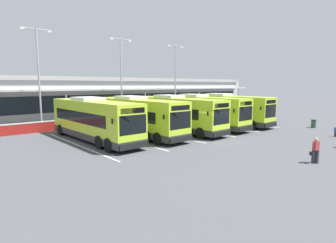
{
  "coord_description": "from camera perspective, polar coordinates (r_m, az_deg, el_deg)",
  "views": [
    {
      "loc": [
        -19.36,
        -15.28,
        4.88
      ],
      "look_at": [
        -3.34,
        3.0,
        1.6
      ],
      "focal_mm": 29.31,
      "sensor_mm": 36.0,
      "label": 1
    }
  ],
  "objects": [
    {
      "name": "ground_plane",
      "position": [
        25.14,
        10.31,
        -3.63
      ],
      "size": [
        200.0,
        200.0,
        0.0
      ],
      "primitive_type": "plane",
      "color": "#4C4C51"
    },
    {
      "name": "bay_stripe_mid_east",
      "position": [
        33.69,
        9.0,
        -0.73
      ],
      "size": [
        0.14,
        13.0,
        0.01
      ],
      "primitive_type": "cube",
      "color": "silver",
      "rests_on": "ground"
    },
    {
      "name": "coach_bus_centre",
      "position": [
        28.8,
        1.48,
        1.52
      ],
      "size": [
        2.99,
        12.18,
        3.78
      ],
      "color": "#B7DB2D",
      "rests_on": "ground"
    },
    {
      "name": "coach_bus_leftmost",
      "position": [
        24.76,
        -15.19,
        0.24
      ],
      "size": [
        2.99,
        12.18,
        3.78
      ],
      "color": "#B7DB2D",
      "rests_on": "ground"
    },
    {
      "name": "coach_bus_right_centre",
      "position": [
        31.68,
        6.6,
        2.03
      ],
      "size": [
        2.99,
        12.18,
        3.78
      ],
      "color": "#B7DB2D",
      "rests_on": "ground"
    },
    {
      "name": "lamp_post_west",
      "position": [
        33.88,
        -25.32,
        9.34
      ],
      "size": [
        3.24,
        0.28,
        11.0
      ],
      "color": "#9E9EA3",
      "rests_on": "ground"
    },
    {
      "name": "bay_stripe_mid_west",
      "position": [
        27.83,
        -2.15,
        -2.41
      ],
      "size": [
        0.14,
        13.0,
        0.01
      ],
      "primitive_type": "cube",
      "color": "silver",
      "rests_on": "ground"
    },
    {
      "name": "bay_stripe_far_west",
      "position": [
        23.56,
        -18.27,
        -4.65
      ],
      "size": [
        0.14,
        13.0,
        0.01
      ],
      "primitive_type": "cube",
      "color": "silver",
      "rests_on": "ground"
    },
    {
      "name": "coach_bus_rightmost",
      "position": [
        34.72,
        11.71,
        2.41
      ],
      "size": [
        2.99,
        12.18,
        3.78
      ],
      "color": "#B7DB2D",
      "rests_on": "ground"
    },
    {
      "name": "lamp_post_centre",
      "position": [
        37.82,
        -9.7,
        9.71
      ],
      "size": [
        3.24,
        0.28,
        11.0
      ],
      "color": "#9E9EA3",
      "rests_on": "ground"
    },
    {
      "name": "bay_stripe_east",
      "position": [
        36.99,
        13.17,
        -0.09
      ],
      "size": [
        0.14,
        13.0,
        0.01
      ],
      "primitive_type": "cube",
      "color": "silver",
      "rests_on": "ground"
    },
    {
      "name": "bay_stripe_centre",
      "position": [
        30.62,
        3.96,
        -1.5
      ],
      "size": [
        0.14,
        13.0,
        0.01
      ],
      "primitive_type": "cube",
      "color": "silver",
      "rests_on": "ground"
    },
    {
      "name": "coach_bus_left_centre",
      "position": [
        26.47,
        -6.54,
        0.92
      ],
      "size": [
        2.99,
        12.18,
        3.78
      ],
      "color": "#B7DB2D",
      "rests_on": "ground"
    },
    {
      "name": "litter_bin",
      "position": [
        35.26,
        28.01,
        -0.41
      ],
      "size": [
        0.54,
        0.54,
        0.93
      ],
      "color": "#2D5133",
      "rests_on": "ground"
    },
    {
      "name": "bay_stripe_west",
      "position": [
        25.44,
        -9.53,
        -3.47
      ],
      "size": [
        0.14,
        13.0,
        0.01
      ],
      "primitive_type": "cube",
      "color": "silver",
      "rests_on": "ground"
    },
    {
      "name": "lamp_post_east",
      "position": [
        43.83,
        1.52,
        9.53
      ],
      "size": [
        3.24,
        0.28,
        11.0
      ],
      "color": "#9E9EA3",
      "rests_on": "ground"
    },
    {
      "name": "red_barrier_wall",
      "position": [
        35.78,
        -8.14,
        0.67
      ],
      "size": [
        60.0,
        0.4,
        1.1
      ],
      "color": "maroon",
      "rests_on": "ground"
    },
    {
      "name": "pedestrian_with_handbag",
      "position": [
        19.43,
        28.32,
        -5.2
      ],
      "size": [
        0.64,
        0.45,
        1.62
      ],
      "color": "#33333D",
      "rests_on": "ground"
    },
    {
      "name": "pedestrian_child",
      "position": [
        30.22,
        31.52,
        -1.71
      ],
      "size": [
        0.26,
        0.29,
        1.0
      ],
      "color": "#4C4238",
      "rests_on": "ground"
    },
    {
      "name": "terminal_building",
      "position": [
        46.46,
        -16.63,
        5.06
      ],
      "size": [
        70.0,
        13.0,
        6.0
      ],
      "color": "#B7B7B2",
      "rests_on": "ground"
    }
  ]
}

